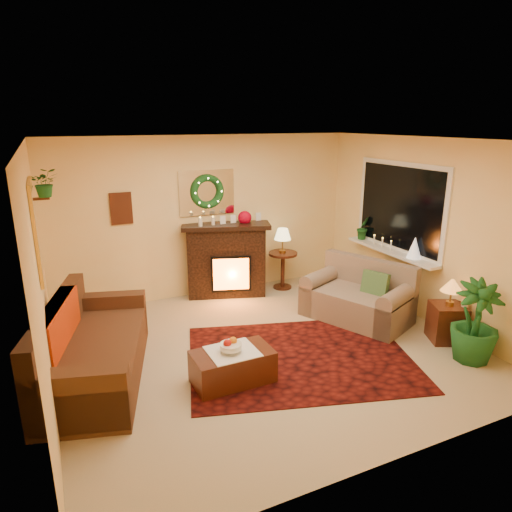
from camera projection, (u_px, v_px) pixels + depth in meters
name	position (u px, v px, depth m)	size (l,w,h in m)	color
floor	(267.00, 349.00, 5.85)	(5.00, 5.00, 0.00)	beige
ceiling	(269.00, 140.00, 5.10)	(5.00, 5.00, 0.00)	white
wall_back	(207.00, 217.00, 7.43)	(5.00, 5.00, 0.00)	#EFD88C
wall_front	(397.00, 325.00, 3.52)	(5.00, 5.00, 0.00)	#EFD88C
wall_left	(40.00, 281.00, 4.47)	(4.50, 4.50, 0.00)	#EFD88C
wall_right	(426.00, 231.00, 6.48)	(4.50, 4.50, 0.00)	#EFD88C
area_rug	(300.00, 357.00, 5.63)	(2.69, 2.01, 0.01)	#631306
sofa	(96.00, 343.00, 5.07)	(0.94, 2.13, 0.92)	#3B261E
red_throw	(87.00, 337.00, 5.16)	(0.74, 1.21, 0.02)	red
fireplace	(226.00, 263.00, 7.51)	(1.25, 0.40, 1.15)	black
poinsettia	(245.00, 218.00, 7.37)	(0.22, 0.22, 0.22)	#AD0019
mantel_candle_a	(200.00, 224.00, 7.12)	(0.06, 0.06, 0.19)	silver
mantel_candle_b	(213.00, 222.00, 7.22)	(0.06, 0.06, 0.17)	silver
mantel_mirror	(207.00, 193.00, 7.30)	(0.92, 0.02, 0.72)	white
wreath	(208.00, 192.00, 7.26)	(0.55, 0.55, 0.11)	#194719
wall_art	(121.00, 208.00, 6.80)	(0.32, 0.03, 0.48)	#381E11
gold_mirror	(36.00, 230.00, 4.61)	(0.03, 0.84, 1.00)	gold
hanging_plant	(47.00, 197.00, 5.26)	(0.33, 0.28, 0.36)	#194719
loveseat	(357.00, 292.00, 6.61)	(0.86, 1.48, 0.86)	tan
window_frame	(400.00, 207.00, 6.88)	(0.03, 1.86, 1.36)	white
window_glass	(399.00, 208.00, 6.87)	(0.02, 1.70, 1.22)	black
window_sill	(390.00, 251.00, 7.03)	(0.22, 1.86, 0.04)	white
mini_tree	(414.00, 248.00, 6.59)	(0.22, 0.22, 0.33)	white
sill_plant	(363.00, 228.00, 7.63)	(0.28, 0.23, 0.52)	#1C461E
side_table_round	(283.00, 270.00, 7.88)	(0.49, 0.49, 0.64)	black
lamp_cream	(283.00, 239.00, 7.70)	(0.28, 0.28, 0.43)	#FFE591
end_table_square	(447.00, 321.00, 6.01)	(0.41, 0.41, 0.50)	black
lamp_tiffany	(452.00, 288.00, 5.85)	(0.28, 0.28, 0.41)	orange
coffee_table	(233.00, 365.00, 5.06)	(0.88, 0.49, 0.37)	#3F2819
fruit_bowl	(231.00, 346.00, 4.97)	(0.24, 0.24, 0.06)	white
floor_palm	(475.00, 326.00, 5.46)	(1.69, 1.69, 3.02)	#254D21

